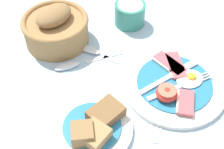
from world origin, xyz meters
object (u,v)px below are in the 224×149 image
(sugar_cup, at_px, (130,13))
(teaspoon_near_cup, at_px, (77,63))
(bread_basket, at_px, (56,28))
(breakfast_plate, at_px, (174,84))
(bread_plate, at_px, (93,127))
(teaspoon_by_saucer, at_px, (97,53))

(sugar_cup, bearing_deg, teaspoon_near_cup, -162.51)
(bread_basket, height_order, teaspoon_near_cup, bread_basket)
(breakfast_plate, relative_size, teaspoon_near_cup, 1.36)
(sugar_cup, relative_size, bread_basket, 0.49)
(bread_plate, height_order, bread_basket, bread_basket)
(teaspoon_near_cup, bearing_deg, teaspoon_by_saucer, -163.10)
(bread_plate, relative_size, teaspoon_near_cup, 0.96)
(breakfast_plate, distance_m, teaspoon_by_saucer, 0.23)
(teaspoon_by_saucer, bearing_deg, sugar_cup, -97.92)
(sugar_cup, bearing_deg, bread_plate, -136.67)
(bread_basket, bearing_deg, sugar_cup, -11.76)
(teaspoon_by_saucer, distance_m, teaspoon_near_cup, 0.07)
(breakfast_plate, distance_m, teaspoon_near_cup, 0.26)
(sugar_cup, height_order, teaspoon_near_cup, sugar_cup)
(bread_plate, bearing_deg, sugar_cup, 43.33)
(breakfast_plate, relative_size, bread_basket, 1.40)
(bread_plate, bearing_deg, teaspoon_by_saucer, 57.56)
(teaspoon_near_cup, bearing_deg, sugar_cup, -150.60)
(breakfast_plate, relative_size, bread_plate, 1.43)
(breakfast_plate, bearing_deg, sugar_cup, 79.08)
(bread_plate, bearing_deg, breakfast_plate, 0.56)
(bread_basket, relative_size, teaspoon_near_cup, 0.97)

